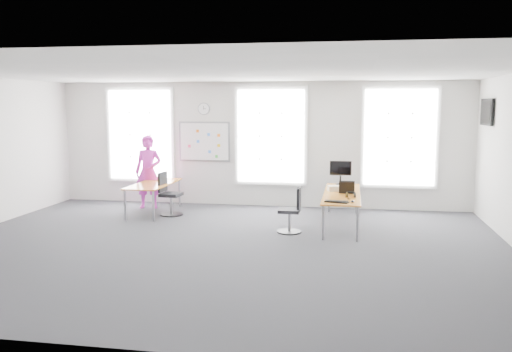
% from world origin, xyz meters
% --- Properties ---
extents(floor, '(10.00, 10.00, 0.00)m').
position_xyz_m(floor, '(0.00, 0.00, 0.00)').
color(floor, '#29292D').
rests_on(floor, ground).
extents(ceiling, '(10.00, 10.00, 0.00)m').
position_xyz_m(ceiling, '(0.00, 0.00, 3.00)').
color(ceiling, white).
rests_on(ceiling, ground).
extents(wall_back, '(10.00, 0.00, 10.00)m').
position_xyz_m(wall_back, '(0.00, 4.00, 1.50)').
color(wall_back, silver).
rests_on(wall_back, ground).
extents(wall_front, '(10.00, 0.00, 10.00)m').
position_xyz_m(wall_front, '(0.00, -4.00, 1.50)').
color(wall_front, silver).
rests_on(wall_front, ground).
extents(window_left, '(1.60, 0.06, 2.20)m').
position_xyz_m(window_left, '(-3.00, 3.97, 1.70)').
color(window_left, silver).
rests_on(window_left, wall_back).
extents(window_mid, '(1.60, 0.06, 2.20)m').
position_xyz_m(window_mid, '(0.30, 3.97, 1.70)').
color(window_mid, silver).
rests_on(window_mid, wall_back).
extents(window_right, '(1.60, 0.06, 2.20)m').
position_xyz_m(window_right, '(3.30, 3.97, 1.70)').
color(window_right, silver).
rests_on(window_right, wall_back).
extents(desk_right, '(0.73, 2.74, 0.67)m').
position_xyz_m(desk_right, '(2.04, 2.13, 0.62)').
color(desk_right, orange).
rests_on(desk_right, ground).
extents(desk_left, '(0.75, 1.88, 0.69)m').
position_xyz_m(desk_left, '(-2.18, 2.66, 0.63)').
color(desk_left, orange).
rests_on(desk_left, ground).
extents(chair_right, '(0.47, 0.47, 0.89)m').
position_xyz_m(chair_right, '(1.12, 1.31, 0.39)').
color(chair_right, black).
rests_on(chair_right, ground).
extents(chair_left, '(0.51, 0.51, 0.96)m').
position_xyz_m(chair_left, '(-1.78, 2.50, 0.42)').
color(chair_left, black).
rests_on(chair_left, ground).
extents(person, '(0.65, 0.44, 1.73)m').
position_xyz_m(person, '(-2.52, 3.22, 0.87)').
color(person, '#CB2CB3').
rests_on(person, ground).
extents(whiteboard, '(1.20, 0.03, 0.90)m').
position_xyz_m(whiteboard, '(-1.35, 3.97, 1.55)').
color(whiteboard, white).
rests_on(whiteboard, wall_back).
extents(wall_clock, '(0.30, 0.04, 0.30)m').
position_xyz_m(wall_clock, '(-1.35, 3.97, 2.35)').
color(wall_clock, gray).
rests_on(wall_clock, wall_back).
extents(tv, '(0.06, 0.90, 0.55)m').
position_xyz_m(tv, '(4.95, 3.00, 2.30)').
color(tv, black).
rests_on(tv, wall_right).
extents(keyboard, '(0.47, 0.28, 0.02)m').
position_xyz_m(keyboard, '(1.97, 1.03, 0.68)').
color(keyboard, black).
rests_on(keyboard, desk_right).
extents(mouse, '(0.09, 0.12, 0.04)m').
position_xyz_m(mouse, '(2.26, 1.06, 0.69)').
color(mouse, black).
rests_on(mouse, desk_right).
extents(lens_cap, '(0.07, 0.07, 0.01)m').
position_xyz_m(lens_cap, '(2.18, 1.42, 0.67)').
color(lens_cap, black).
rests_on(lens_cap, desk_right).
extents(headphones, '(0.19, 0.10, 0.11)m').
position_xyz_m(headphones, '(2.21, 1.63, 0.72)').
color(headphones, black).
rests_on(headphones, desk_right).
extents(laptop_sleeve, '(0.31, 0.18, 0.25)m').
position_xyz_m(laptop_sleeve, '(2.14, 2.04, 0.79)').
color(laptop_sleeve, black).
rests_on(laptop_sleeve, desk_right).
extents(paper_stack, '(0.36, 0.31, 0.11)m').
position_xyz_m(paper_stack, '(1.90, 2.39, 0.72)').
color(paper_stack, beige).
rests_on(paper_stack, desk_right).
extents(monitor, '(0.48, 0.20, 0.53)m').
position_xyz_m(monitor, '(1.98, 3.29, 0.99)').
color(monitor, black).
rests_on(monitor, desk_right).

